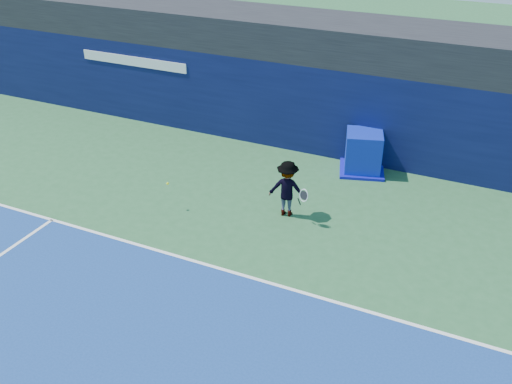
# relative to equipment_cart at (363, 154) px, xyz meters

# --- Properties ---
(ground) EXTENTS (80.00, 80.00, 0.00)m
(ground) POSITION_rel_equipment_cart_xyz_m (-1.91, -9.53, -0.60)
(ground) COLOR #285A32
(ground) RESTS_ON ground
(baseline) EXTENTS (24.00, 0.10, 0.01)m
(baseline) POSITION_rel_equipment_cart_xyz_m (-1.91, -6.53, -0.60)
(baseline) COLOR white
(baseline) RESTS_ON ground
(stadium_band) EXTENTS (36.00, 3.00, 1.20)m
(stadium_band) POSITION_rel_equipment_cart_xyz_m (-1.91, 1.97, 3.00)
(stadium_band) COLOR black
(stadium_band) RESTS_ON back_wall_assembly
(back_wall_assembly) EXTENTS (36.00, 1.03, 3.00)m
(back_wall_assembly) POSITION_rel_equipment_cart_xyz_m (-1.92, 0.97, 0.90)
(back_wall_assembly) COLOR #0A0F37
(back_wall_assembly) RESTS_ON ground
(equipment_cart) EXTENTS (1.72, 1.72, 1.33)m
(equipment_cart) POSITION_rel_equipment_cart_xyz_m (0.00, 0.00, 0.00)
(equipment_cart) COLOR #0B1CA0
(equipment_cart) RESTS_ON ground
(tennis_player) EXTENTS (1.31, 0.78, 1.63)m
(tennis_player) POSITION_rel_equipment_cart_xyz_m (-1.17, -3.49, 0.21)
(tennis_player) COLOR white
(tennis_player) RESTS_ON ground
(tennis_ball) EXTENTS (0.08, 0.08, 0.08)m
(tennis_ball) POSITION_rel_equipment_cart_xyz_m (-4.31, -4.62, 0.20)
(tennis_ball) COLOR #D2DC18
(tennis_ball) RESTS_ON ground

